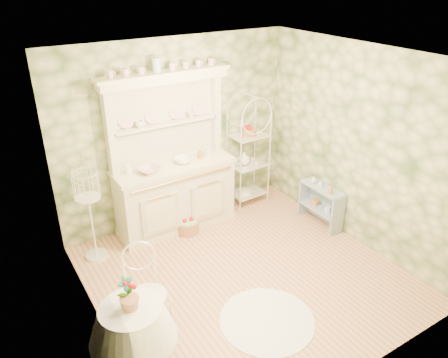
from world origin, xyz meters
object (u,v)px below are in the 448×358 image
cafe_chair (149,301)px  floor_basket (187,225)px  round_table (134,339)px  bakers_rack (248,150)px  side_shelf (321,205)px  birdcage_stand (90,210)px  kitchen_dresser (173,155)px

cafe_chair → floor_basket: (1.22, 1.47, -0.26)m
round_table → cafe_chair: size_ratio=0.86×
bakers_rack → round_table: bakers_rack is taller
side_shelf → birdcage_stand: size_ratio=0.52×
kitchen_dresser → round_table: size_ratio=3.50×
floor_basket → cafe_chair: bearing=-129.7°
round_table → cafe_chair: cafe_chair is taller
bakers_rack → cafe_chair: bakers_rack is taller
floor_basket → kitchen_dresser: bearing=100.8°
side_shelf → cafe_chair: 3.09m
bakers_rack → round_table: 3.58m
kitchen_dresser → bakers_rack: bearing=2.7°
round_table → floor_basket: round_table is taller
side_shelf → floor_basket: (-1.81, 0.85, -0.20)m
cafe_chair → floor_basket: cafe_chair is taller
side_shelf → cafe_chair: cafe_chair is taller
kitchen_dresser → side_shelf: size_ratio=3.06×
kitchen_dresser → cafe_chair: size_ratio=3.00×
bakers_rack → cafe_chair: (-2.50, -1.79, -0.53)m
round_table → cafe_chair: (0.31, 0.36, 0.06)m
side_shelf → floor_basket: bearing=160.0°
round_table → bakers_rack: bearing=37.3°
bakers_rack → side_shelf: bakers_rack is taller
bakers_rack → side_shelf: 1.41m
side_shelf → bakers_rack: bearing=119.5°
kitchen_dresser → side_shelf: 2.31m
kitchen_dresser → side_shelf: kitchen_dresser is taller
birdcage_stand → side_shelf: bearing=-17.0°
bakers_rack → birdcage_stand: bakers_rack is taller
side_shelf → birdcage_stand: 3.30m
side_shelf → floor_basket: size_ratio=1.99×
side_shelf → round_table: 3.48m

